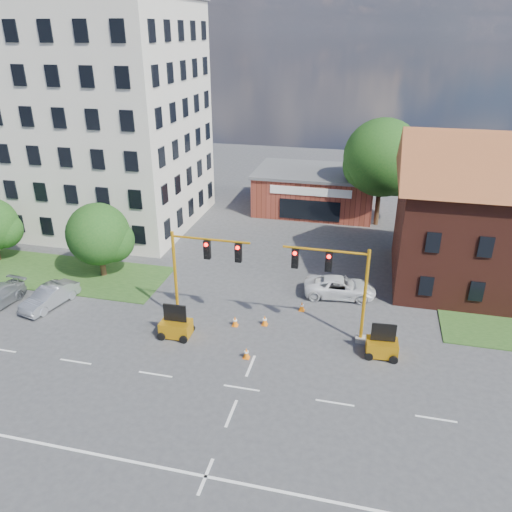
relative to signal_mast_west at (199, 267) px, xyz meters
The scene contains 17 objects.
ground 8.38m from the signal_mast_west, 54.01° to the right, with size 120.00×120.00×0.00m, color #3E3E41.
grass_verge_nw 16.61m from the signal_mast_west, 165.65° to the left, with size 22.00×6.00×0.08m, color #274D1C.
lane_markings 10.73m from the signal_mast_west, 64.17° to the right, with size 60.00×36.00×0.01m, color white, non-canonical shape.
office_block 23.21m from the signal_mast_west, 134.52° to the left, with size 18.40×15.40×20.60m.
brick_shop 24.44m from the signal_mast_west, 79.71° to the left, with size 12.40×8.40×4.30m.
tree_large 24.01m from the signal_mast_west, 61.96° to the left, with size 7.68×7.31×10.31m.
tree_nw_front 10.47m from the signal_mast_west, 154.03° to the left, with size 5.00×4.76×5.88m.
signal_mast_west is the anchor object (origin of this frame).
signal_mast_east 8.71m from the signal_mast_west, ahead, with size 5.30×0.60×6.20m.
trailer_west 3.98m from the signal_mast_west, 114.03° to the right, with size 1.90×1.29×2.14m.
trailer_east 12.13m from the signal_mast_west, ahead, with size 1.90×1.33×2.07m.
cone_a 4.28m from the signal_mast_west, ahead, with size 0.40×0.40×0.70m.
cone_b 5.53m from the signal_mast_west, ahead, with size 0.40×0.40×0.70m.
cone_c 6.26m from the signal_mast_west, 40.12° to the right, with size 0.40×0.40×0.70m.
cone_d 7.75m from the signal_mast_west, 24.25° to the left, with size 0.40×0.40×0.70m.
pickup_white 10.71m from the signal_mast_west, 32.63° to the left, with size 2.36×5.13×1.42m, color white.
sedan_silver_front 11.35m from the signal_mast_west, behind, with size 1.52×4.35×1.43m, color #A0A4A8.
Camera 1 is at (5.78, -20.70, 17.63)m, focal length 35.00 mm.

